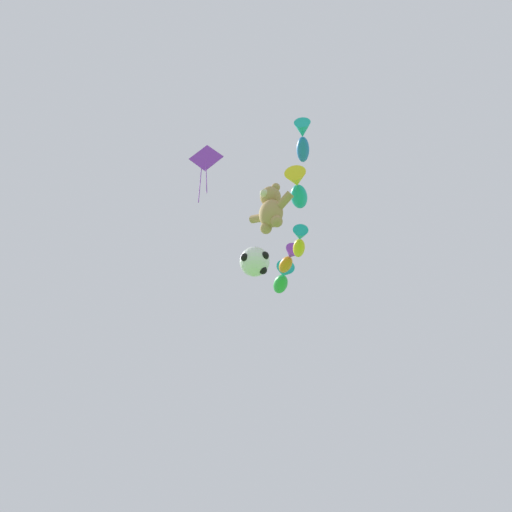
{
  "coord_description": "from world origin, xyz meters",
  "views": [
    {
      "loc": [
        6.44,
        0.25,
        1.12
      ],
      "look_at": [
        0.16,
        6.65,
        7.91
      ],
      "focal_mm": 28.0,
      "sensor_mm": 36.0,
      "label": 1
    }
  ],
  "objects_px": {
    "fish_kite_cobalt": "(303,140)",
    "fish_kite_emerald": "(282,278)",
    "fish_kite_teal": "(298,188)",
    "teddy_bear_kite": "(271,208)",
    "fish_kite_goldfin": "(300,242)",
    "diamond_kite": "(206,161)",
    "soccer_ball_kite": "(255,261)",
    "fish_kite_tangerine": "(288,259)"
  },
  "relations": [
    {
      "from": "fish_kite_goldfin",
      "to": "fish_kite_tangerine",
      "type": "xyz_separation_m",
      "value": [
        -1.61,
        1.24,
        0.62
      ]
    },
    {
      "from": "fish_kite_cobalt",
      "to": "fish_kite_emerald",
      "type": "distance_m",
      "value": 8.72
    },
    {
      "from": "fish_kite_teal",
      "to": "teddy_bear_kite",
      "type": "bearing_deg",
      "value": -109.84
    },
    {
      "from": "soccer_ball_kite",
      "to": "teddy_bear_kite",
      "type": "bearing_deg",
      "value": -1.39
    },
    {
      "from": "fish_kite_cobalt",
      "to": "diamond_kite",
      "type": "height_order",
      "value": "diamond_kite"
    },
    {
      "from": "fish_kite_tangerine",
      "to": "diamond_kite",
      "type": "distance_m",
      "value": 5.97
    },
    {
      "from": "teddy_bear_kite",
      "to": "soccer_ball_kite",
      "type": "height_order",
      "value": "teddy_bear_kite"
    },
    {
      "from": "teddy_bear_kite",
      "to": "diamond_kite",
      "type": "height_order",
      "value": "diamond_kite"
    },
    {
      "from": "fish_kite_emerald",
      "to": "diamond_kite",
      "type": "xyz_separation_m",
      "value": [
        2.61,
        -7.24,
        0.53
      ]
    },
    {
      "from": "fish_kite_tangerine",
      "to": "soccer_ball_kite",
      "type": "bearing_deg",
      "value": -65.05
    },
    {
      "from": "fish_kite_emerald",
      "to": "teddy_bear_kite",
      "type": "bearing_deg",
      "value": -52.41
    },
    {
      "from": "fish_kite_teal",
      "to": "diamond_kite",
      "type": "xyz_separation_m",
      "value": [
        -2.06,
        -2.77,
        0.88
      ]
    },
    {
      "from": "teddy_bear_kite",
      "to": "fish_kite_cobalt",
      "type": "xyz_separation_m",
      "value": [
        1.94,
        -0.54,
        1.35
      ]
    },
    {
      "from": "soccer_ball_kite",
      "to": "fish_kite_goldfin",
      "type": "xyz_separation_m",
      "value": [
        -0.3,
        2.87,
        2.67
      ]
    },
    {
      "from": "soccer_ball_kite",
      "to": "fish_kite_goldfin",
      "type": "distance_m",
      "value": 3.93
    },
    {
      "from": "diamond_kite",
      "to": "fish_kite_cobalt",
      "type": "bearing_deg",
      "value": 17.58
    },
    {
      "from": "teddy_bear_kite",
      "to": "diamond_kite",
      "type": "distance_m",
      "value": 3.36
    },
    {
      "from": "teddy_bear_kite",
      "to": "fish_kite_goldfin",
      "type": "height_order",
      "value": "fish_kite_goldfin"
    },
    {
      "from": "teddy_bear_kite",
      "to": "soccer_ball_kite",
      "type": "distance_m",
      "value": 1.98
    },
    {
      "from": "fish_kite_cobalt",
      "to": "fish_kite_tangerine",
      "type": "bearing_deg",
      "value": 134.67
    },
    {
      "from": "teddy_bear_kite",
      "to": "fish_kite_goldfin",
      "type": "bearing_deg",
      "value": 110.02
    },
    {
      "from": "soccer_ball_kite",
      "to": "fish_kite_goldfin",
      "type": "bearing_deg",
      "value": 95.92
    },
    {
      "from": "fish_kite_goldfin",
      "to": "fish_kite_teal",
      "type": "bearing_deg",
      "value": -51.16
    },
    {
      "from": "soccer_ball_kite",
      "to": "fish_kite_goldfin",
      "type": "height_order",
      "value": "fish_kite_goldfin"
    },
    {
      "from": "diamond_kite",
      "to": "fish_kite_teal",
      "type": "bearing_deg",
      "value": 53.4
    },
    {
      "from": "fish_kite_goldfin",
      "to": "diamond_kite",
      "type": "height_order",
      "value": "diamond_kite"
    },
    {
      "from": "soccer_ball_kite",
      "to": "diamond_kite",
      "type": "relative_size",
      "value": 0.37
    },
    {
      "from": "teddy_bear_kite",
      "to": "fish_kite_emerald",
      "type": "xyz_separation_m",
      "value": [
        -4.28,
        5.56,
        1.86
      ]
    },
    {
      "from": "fish_kite_cobalt",
      "to": "fish_kite_tangerine",
      "type": "relative_size",
      "value": 0.82
    },
    {
      "from": "soccer_ball_kite",
      "to": "fish_kite_cobalt",
      "type": "bearing_deg",
      "value": -11.64
    },
    {
      "from": "fish_kite_cobalt",
      "to": "fish_kite_goldfin",
      "type": "height_order",
      "value": "fish_kite_cobalt"
    },
    {
      "from": "fish_kite_teal",
      "to": "fish_kite_cobalt",
      "type": "bearing_deg",
      "value": -46.48
    },
    {
      "from": "teddy_bear_kite",
      "to": "fish_kite_cobalt",
      "type": "height_order",
      "value": "fish_kite_cobalt"
    },
    {
      "from": "fish_kite_emerald",
      "to": "diamond_kite",
      "type": "relative_size",
      "value": 0.8
    },
    {
      "from": "diamond_kite",
      "to": "soccer_ball_kite",
      "type": "bearing_deg",
      "value": 61.83
    },
    {
      "from": "fish_kite_teal",
      "to": "fish_kite_goldfin",
      "type": "distance_m",
      "value": 2.41
    },
    {
      "from": "teddy_bear_kite",
      "to": "fish_kite_teal",
      "type": "height_order",
      "value": "fish_kite_teal"
    },
    {
      "from": "fish_kite_tangerine",
      "to": "teddy_bear_kite",
      "type": "bearing_deg",
      "value": -57.12
    },
    {
      "from": "fish_kite_cobalt",
      "to": "fish_kite_emerald",
      "type": "xyz_separation_m",
      "value": [
        -6.22,
        6.09,
        0.51
      ]
    },
    {
      "from": "fish_kite_cobalt",
      "to": "fish_kite_goldfin",
      "type": "bearing_deg",
      "value": 131.15
    },
    {
      "from": "teddy_bear_kite",
      "to": "soccer_ball_kite",
      "type": "xyz_separation_m",
      "value": [
        -0.76,
        0.02,
        -1.83
      ]
    },
    {
      "from": "soccer_ball_kite",
      "to": "fish_kite_cobalt",
      "type": "height_order",
      "value": "fish_kite_cobalt"
    }
  ]
}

